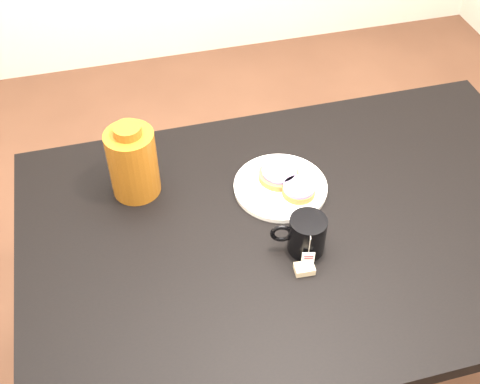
# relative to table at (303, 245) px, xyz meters

# --- Properties ---
(ground_plane) EXTENTS (4.00, 4.00, 0.00)m
(ground_plane) POSITION_rel_table_xyz_m (0.00, 0.00, -0.67)
(ground_plane) COLOR brown
(table) EXTENTS (1.40, 0.90, 0.75)m
(table) POSITION_rel_table_xyz_m (0.00, 0.00, 0.00)
(table) COLOR black
(table) RESTS_ON ground_plane
(plate) EXTENTS (0.24, 0.24, 0.02)m
(plate) POSITION_rel_table_xyz_m (-0.02, 0.13, 0.09)
(plate) COLOR white
(plate) RESTS_ON table
(bagel_back) EXTENTS (0.13, 0.13, 0.03)m
(bagel_back) POSITION_rel_table_xyz_m (-0.02, 0.16, 0.11)
(bagel_back) COLOR brown
(bagel_back) RESTS_ON plate
(bagel_front) EXTENTS (0.12, 0.12, 0.03)m
(bagel_front) POSITION_rel_table_xyz_m (0.01, 0.09, 0.11)
(bagel_front) COLOR brown
(bagel_front) RESTS_ON plate
(mug) EXTENTS (0.14, 0.11, 0.10)m
(mug) POSITION_rel_table_xyz_m (-0.03, -0.07, 0.13)
(mug) COLOR black
(mug) RESTS_ON table
(teabag_pouch) EXTENTS (0.05, 0.04, 0.02)m
(teabag_pouch) POSITION_rel_table_xyz_m (-0.05, -0.14, 0.09)
(teabag_pouch) COLOR #C6B793
(teabag_pouch) RESTS_ON table
(bagel_package) EXTENTS (0.15, 0.15, 0.21)m
(bagel_package) POSITION_rel_table_xyz_m (-0.39, 0.23, 0.18)
(bagel_package) COLOR #60310C
(bagel_package) RESTS_ON table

